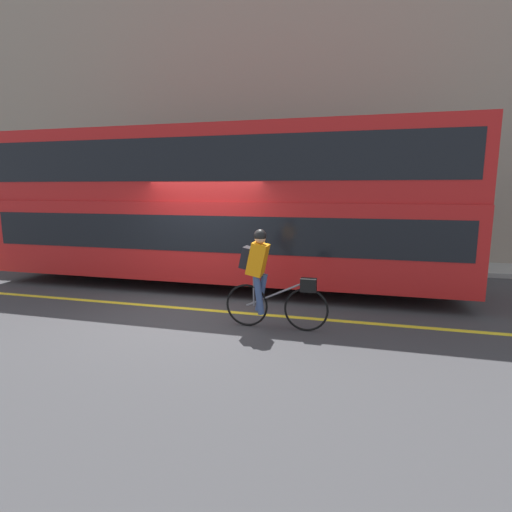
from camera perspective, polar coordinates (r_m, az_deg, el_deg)
ground_plane at (r=8.06m, az=-9.33°, el=-7.55°), size 80.00×80.00×0.00m
road_center_line at (r=8.08m, az=-9.24°, el=-7.45°), size 50.00×0.14×0.01m
sidewalk_curb at (r=13.12m, az=0.41°, el=-0.45°), size 60.00×1.72×0.13m
building_facade at (r=14.11m, az=1.51°, el=19.68°), size 60.00×0.30×9.65m
bus at (r=9.63m, az=-4.94°, el=7.81°), size 10.98×2.45×3.69m
cyclist_on_bike at (r=6.72m, az=1.40°, el=-2.88°), size 1.77×0.32×1.69m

